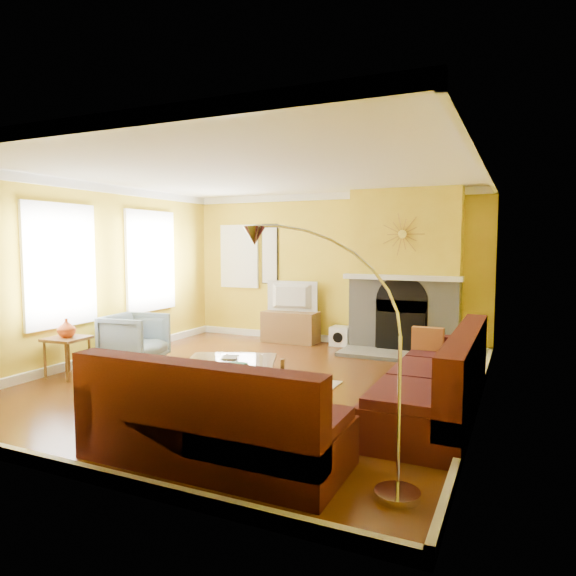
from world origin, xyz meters
The scene contains 27 objects.
floor centered at (0.00, 0.00, -0.01)m, with size 5.50×6.00×0.02m, color brown.
ceiling centered at (0.00, 0.00, 2.71)m, with size 5.50×6.00×0.02m, color white.
wall_back centered at (0.00, 3.01, 1.35)m, with size 5.50×0.02×2.70m, color yellow.
wall_front centered at (0.00, -3.01, 1.35)m, with size 5.50×0.02×2.70m, color yellow.
wall_left centered at (-2.76, 0.00, 1.35)m, with size 0.02×6.00×2.70m, color yellow.
wall_right centered at (2.76, 0.00, 1.35)m, with size 0.02×6.00×2.70m, color yellow.
baseboard centered at (0.00, 0.00, 0.06)m, with size 5.50×6.00×0.12m, color white, non-canonical shape.
crown_molding centered at (0.00, 0.00, 2.64)m, with size 5.50×6.00×0.12m, color white, non-canonical shape.
window_left_near centered at (-2.72, 1.30, 1.50)m, with size 0.06×1.22×1.72m, color white.
window_left_far centered at (-2.72, -0.60, 1.50)m, with size 0.06×1.22×1.72m, color white.
window_back centered at (-1.90, 2.96, 1.55)m, with size 0.82×0.06×1.22m, color white.
wall_art centered at (-1.25, 2.97, 1.60)m, with size 0.34×0.04×1.14m, color white.
fireplace centered at (1.35, 2.80, 1.35)m, with size 1.80×0.40×2.70m, color gray, non-canonical shape.
mantel centered at (1.35, 2.56, 1.25)m, with size 1.92×0.22×0.08m, color white.
hearth centered at (1.35, 2.25, 0.03)m, with size 1.80×0.70×0.06m, color gray.
sunburst centered at (1.35, 2.57, 1.95)m, with size 0.70×0.04×0.70m, color olive, non-canonical shape.
rug centered at (-0.14, -0.42, 0.01)m, with size 2.40×1.80×0.02m, color beige.
sectional_sofa centered at (1.26, -0.77, 0.45)m, with size 2.98×3.85×0.90m, color #461716, non-canonical shape.
coffee_table centered at (0.02, -0.63, 0.21)m, with size 1.05×1.05×0.41m, color white, non-canonical shape.
media_console centered at (-0.70, 2.71, 0.28)m, with size 1.02×0.46×0.56m, color brown.
tv centered at (-0.70, 2.71, 0.84)m, with size 0.96×0.13×0.56m, color black.
subwoofer centered at (0.25, 2.79, 0.17)m, with size 0.34×0.34×0.34m, color white.
armchair centered at (-2.18, 0.25, 0.37)m, with size 0.79×0.81×0.74m, color gray.
side_table centered at (-2.42, -0.80, 0.27)m, with size 0.49×0.49×0.54m, color brown, non-canonical shape.
vase centered at (-2.42, -0.80, 0.67)m, with size 0.24×0.24×0.25m, color #DF561C.
book centered at (-0.13, -0.53, 0.43)m, with size 0.18×0.24×0.02m, color white.
arc_lamp centered at (1.86, -2.26, 0.96)m, with size 1.25×0.36×1.93m, color silver, non-canonical shape.
Camera 1 is at (3.14, -5.75, 1.80)m, focal length 32.00 mm.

